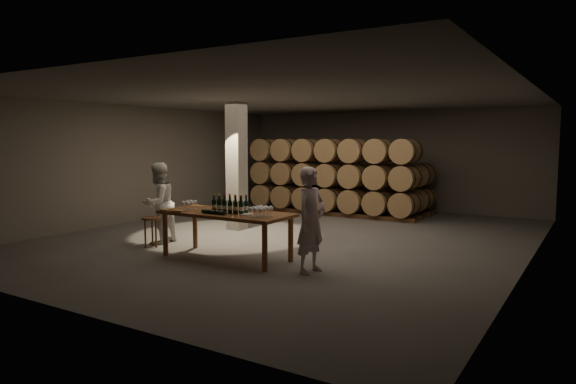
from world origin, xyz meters
The scene contains 15 objects.
room centered at (-1.80, 0.20, 1.60)m, with size 12.00×12.00×12.00m.
tasting_table centered at (0.00, -2.50, 0.80)m, with size 2.60×1.10×0.90m.
barrel_stack_back centered at (-0.96, 5.20, 0.83)m, with size 5.48×0.95×1.57m.
barrel_stack_front centered at (-0.96, 3.80, 1.20)m, with size 5.48×0.95×2.31m.
bottle_cluster centered at (0.12, -2.53, 1.02)m, with size 0.74×0.24×0.35m.
lying_bottles centered at (-0.03, -2.83, 0.94)m, with size 0.60×0.08×0.08m.
glass_cluster_left centered at (-0.85, -2.59, 1.03)m, with size 0.20×0.31×0.18m.
glass_cluster_right centered at (0.87, -2.60, 1.03)m, with size 0.31×0.42×0.18m.
plate centered at (0.52, -2.57, 0.91)m, with size 0.26×0.26×0.02m, color white.
notebook_near centered at (-0.81, -2.95, 0.92)m, with size 0.25×0.20×0.03m, color brown.
notebook_corner centered at (-1.14, -2.89, 0.91)m, with size 0.20×0.26×0.02m, color brown.
pen centered at (-0.75, -2.90, 0.91)m, with size 0.01×0.01×0.14m, color black.
stool centered at (-2.01, -2.52, 0.52)m, with size 0.38×0.38×0.64m.
person_man centered at (1.88, -2.55, 0.91)m, with size 0.66×0.43×1.82m, color beige.
person_woman centered at (-2.19, -2.11, 0.89)m, with size 0.86×0.67×1.78m, color white.
Camera 1 is at (6.08, -10.11, 2.27)m, focal length 32.00 mm.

